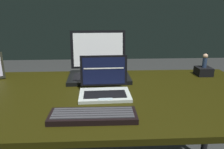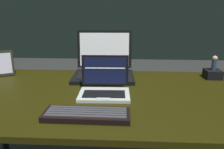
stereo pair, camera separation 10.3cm
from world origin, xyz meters
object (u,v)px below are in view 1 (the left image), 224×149
(figurine_stand, at_px, (203,71))
(laptop_front, at_px, (105,87))
(external_keyboard, at_px, (93,116))
(laptop_rear, at_px, (99,68))
(figurine, at_px, (205,60))

(figurine_stand, bearing_deg, laptop_front, -155.51)
(laptop_front, bearing_deg, external_keyboard, -101.31)
(laptop_rear, relative_size, figurine, 4.24)
(laptop_front, distance_m, laptop_rear, 0.30)
(laptop_rear, height_order, figurine_stand, laptop_rear)
(laptop_rear, relative_size, figurine_stand, 4.03)
(laptop_front, height_order, external_keyboard, laptop_front)
(figurine, bearing_deg, laptop_front, -155.51)
(laptop_rear, bearing_deg, laptop_front, -84.08)
(laptop_rear, xyz_separation_m, external_keyboard, (-0.02, -0.54, -0.04))
(figurine, bearing_deg, laptop_rear, 179.98)
(laptop_rear, distance_m, figurine_stand, 0.68)
(laptop_front, xyz_separation_m, external_keyboard, (-0.05, -0.25, -0.03))
(laptop_rear, distance_m, figurine, 0.68)
(figurine, bearing_deg, figurine_stand, 0.00)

